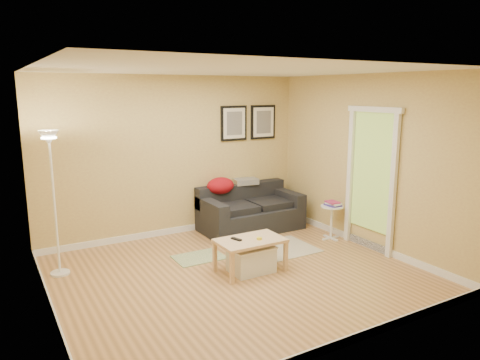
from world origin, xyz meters
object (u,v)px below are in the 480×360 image
at_px(side_table, 331,222).
at_px(book_stack, 333,203).
at_px(sofa, 251,208).
at_px(floor_lamp, 55,208).
at_px(storage_bin, 251,259).
at_px(coffee_table, 250,255).

bearing_deg(side_table, book_stack, -14.97).
height_order(sofa, book_stack, sofa).
xyz_separation_m(book_stack, floor_lamp, (-4.03, 0.69, 0.31)).
relative_size(storage_bin, floor_lamp, 0.30).
distance_m(coffee_table, side_table, 1.87).
height_order(sofa, coffee_table, sofa).
bearing_deg(side_table, coffee_table, -165.60).
xyz_separation_m(coffee_table, floor_lamp, (-2.21, 1.16, 0.67)).
distance_m(coffee_table, floor_lamp, 2.58).
xyz_separation_m(storage_bin, floor_lamp, (-2.21, 1.18, 0.72)).
distance_m(sofa, book_stack, 1.40).
bearing_deg(coffee_table, floor_lamp, 138.53).
relative_size(storage_bin, side_table, 1.04).
bearing_deg(floor_lamp, storage_bin, -28.19).
height_order(coffee_table, floor_lamp, floor_lamp).
bearing_deg(book_stack, sofa, 142.11).
bearing_deg(side_table, floor_lamp, 170.25).
xyz_separation_m(storage_bin, side_table, (1.81, 0.49, 0.10)).
bearing_deg(coffee_table, storage_bin, -106.11).
bearing_deg(coffee_table, side_table, 0.57).
height_order(storage_bin, floor_lamp, floor_lamp).
relative_size(sofa, book_stack, 7.06).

